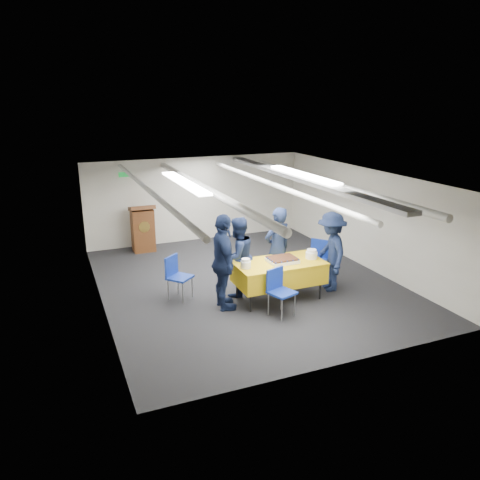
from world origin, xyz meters
name	(u,v)px	position (x,y,z in m)	size (l,w,h in m)	color
ground	(246,283)	(0.00, 0.00, 0.00)	(7.00, 7.00, 0.00)	black
room_shell	(243,196)	(0.09, 0.41, 1.81)	(6.00, 7.00, 2.30)	beige
serving_table	(279,272)	(0.27, -0.99, 0.56)	(1.74, 0.92, 0.77)	black
sheet_cake	(282,260)	(0.32, -1.02, 0.82)	(0.57, 0.44, 0.10)	white
plate_stack_left	(246,264)	(-0.46, -1.04, 0.85)	(0.20, 0.20, 0.18)	white
plate_stack_right	(312,254)	(0.96, -1.04, 0.86)	(0.23, 0.23, 0.18)	white
podium	(143,228)	(-1.60, 3.05, 0.61)	(0.62, 0.53, 1.25)	brown
chair_near	(279,287)	(-0.05, -1.61, 0.53)	(0.53, 0.53, 0.87)	gray
chair_right	(318,255)	(1.55, -0.35, 0.53)	(0.59, 0.59, 0.87)	gray
chair_left	(176,273)	(-1.59, -0.20, 0.53)	(0.59, 0.59, 0.87)	gray
sailor_a	(277,248)	(0.49, -0.47, 0.86)	(0.63, 0.41, 1.73)	black
sailor_b	(238,257)	(-0.41, -0.50, 0.81)	(0.78, 0.61, 1.61)	black
sailor_c	(223,263)	(-0.89, -0.99, 0.92)	(1.07, 0.45, 1.83)	black
sailor_d	(331,252)	(1.46, -0.97, 0.82)	(1.06, 0.61, 1.65)	black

